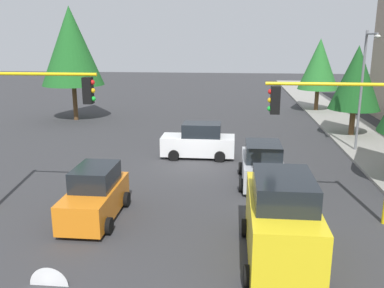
{
  "coord_description": "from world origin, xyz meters",
  "views": [
    {
      "loc": [
        20.58,
        1.89,
        6.6
      ],
      "look_at": [
        -0.27,
        -0.19,
        1.2
      ],
      "focal_mm": 38.73,
      "sensor_mm": 36.0,
      "label": 1
    }
  ],
  "objects_px": {
    "car_orange": "(95,195)",
    "car_silver": "(262,165)",
    "car_white": "(199,142)",
    "tree_roadside_mid": "(356,78)",
    "tree_roadside_far": "(319,64)",
    "tree_opposite_side": "(71,46)",
    "traffic_signal_near_right": "(30,113)",
    "street_lamp_curbside": "(364,79)",
    "delivery_van_yellow": "(281,221)",
    "traffic_signal_near_left": "(340,123)"
  },
  "relations": [
    {
      "from": "street_lamp_curbside",
      "to": "delivery_van_yellow",
      "type": "relative_size",
      "value": 1.46
    },
    {
      "from": "tree_roadside_far",
      "to": "tree_opposite_side",
      "type": "height_order",
      "value": "tree_opposite_side"
    },
    {
      "from": "street_lamp_curbside",
      "to": "tree_roadside_far",
      "type": "xyz_separation_m",
      "value": [
        -14.39,
        0.3,
        -0.07
      ]
    },
    {
      "from": "street_lamp_curbside",
      "to": "tree_roadside_mid",
      "type": "xyz_separation_m",
      "value": [
        -4.39,
        0.8,
        -0.34
      ]
    },
    {
      "from": "street_lamp_curbside",
      "to": "tree_opposite_side",
      "type": "distance_m",
      "value": 21.93
    },
    {
      "from": "car_silver",
      "to": "tree_opposite_side",
      "type": "bearing_deg",
      "value": -134.54
    },
    {
      "from": "tree_roadside_far",
      "to": "tree_roadside_mid",
      "type": "distance_m",
      "value": 10.02
    },
    {
      "from": "delivery_van_yellow",
      "to": "car_orange",
      "type": "height_order",
      "value": "delivery_van_yellow"
    },
    {
      "from": "car_white",
      "to": "tree_roadside_mid",
      "type": "bearing_deg",
      "value": 121.05
    },
    {
      "from": "tree_opposite_side",
      "to": "delivery_van_yellow",
      "type": "bearing_deg",
      "value": 34.44
    },
    {
      "from": "tree_roadside_far",
      "to": "car_white",
      "type": "bearing_deg",
      "value": -30.61
    },
    {
      "from": "car_silver",
      "to": "traffic_signal_near_left",
      "type": "bearing_deg",
      "value": 30.54
    },
    {
      "from": "street_lamp_curbside",
      "to": "car_white",
      "type": "height_order",
      "value": "street_lamp_curbside"
    },
    {
      "from": "traffic_signal_near_right",
      "to": "tree_roadside_mid",
      "type": "xyz_separation_m",
      "value": [
        -14.0,
        15.66,
        0.13
      ]
    },
    {
      "from": "car_orange",
      "to": "traffic_signal_near_right",
      "type": "bearing_deg",
      "value": -102.49
    },
    {
      "from": "tree_roadside_mid",
      "to": "street_lamp_curbside",
      "type": "bearing_deg",
      "value": -10.33
    },
    {
      "from": "traffic_signal_near_right",
      "to": "car_silver",
      "type": "bearing_deg",
      "value": 113.57
    },
    {
      "from": "traffic_signal_near_left",
      "to": "car_white",
      "type": "distance_m",
      "value": 10.16
    },
    {
      "from": "traffic_signal_near_right",
      "to": "tree_roadside_mid",
      "type": "bearing_deg",
      "value": 131.79
    },
    {
      "from": "tree_roadside_far",
      "to": "car_silver",
      "type": "height_order",
      "value": "tree_roadside_far"
    },
    {
      "from": "car_orange",
      "to": "car_silver",
      "type": "bearing_deg",
      "value": 124.76
    },
    {
      "from": "traffic_signal_near_right",
      "to": "tree_roadside_mid",
      "type": "height_order",
      "value": "tree_roadside_mid"
    },
    {
      "from": "street_lamp_curbside",
      "to": "traffic_signal_near_left",
      "type": "bearing_deg",
      "value": -20.42
    },
    {
      "from": "traffic_signal_near_left",
      "to": "car_silver",
      "type": "distance_m",
      "value": 5.35
    },
    {
      "from": "tree_roadside_mid",
      "to": "car_orange",
      "type": "height_order",
      "value": "tree_roadside_mid"
    },
    {
      "from": "tree_roadside_mid",
      "to": "car_silver",
      "type": "relative_size",
      "value": 1.54
    },
    {
      "from": "tree_roadside_far",
      "to": "car_orange",
      "type": "bearing_deg",
      "value": -27.23
    },
    {
      "from": "traffic_signal_near_left",
      "to": "street_lamp_curbside",
      "type": "xyz_separation_m",
      "value": [
        -9.61,
        3.58,
        0.64
      ]
    },
    {
      "from": "car_orange",
      "to": "tree_roadside_far",
      "type": "bearing_deg",
      "value": 152.77
    },
    {
      "from": "traffic_signal_near_right",
      "to": "tree_opposite_side",
      "type": "relative_size",
      "value": 0.61
    },
    {
      "from": "traffic_signal_near_right",
      "to": "tree_roadside_mid",
      "type": "distance_m",
      "value": 21.01
    },
    {
      "from": "traffic_signal_near_left",
      "to": "car_orange",
      "type": "bearing_deg",
      "value": -86.34
    },
    {
      "from": "traffic_signal_near_right",
      "to": "car_silver",
      "type": "distance_m",
      "value": 10.24
    },
    {
      "from": "traffic_signal_near_right",
      "to": "car_orange",
      "type": "relative_size",
      "value": 1.4
    },
    {
      "from": "street_lamp_curbside",
      "to": "car_white",
      "type": "bearing_deg",
      "value": -80.04
    },
    {
      "from": "tree_roadside_far",
      "to": "street_lamp_curbside",
      "type": "bearing_deg",
      "value": -1.19
    },
    {
      "from": "street_lamp_curbside",
      "to": "car_white",
      "type": "distance_m",
      "value": 9.93
    },
    {
      "from": "traffic_signal_near_right",
      "to": "street_lamp_curbside",
      "type": "height_order",
      "value": "street_lamp_curbside"
    },
    {
      "from": "tree_opposite_side",
      "to": "tree_roadside_mid",
      "type": "distance_m",
      "value": 21.46
    },
    {
      "from": "street_lamp_curbside",
      "to": "car_silver",
      "type": "height_order",
      "value": "street_lamp_curbside"
    },
    {
      "from": "street_lamp_curbside",
      "to": "tree_roadside_mid",
      "type": "height_order",
      "value": "street_lamp_curbside"
    },
    {
      "from": "delivery_van_yellow",
      "to": "car_orange",
      "type": "bearing_deg",
      "value": -110.5
    },
    {
      "from": "delivery_van_yellow",
      "to": "car_orange",
      "type": "distance_m",
      "value": 6.99
    },
    {
      "from": "car_silver",
      "to": "traffic_signal_near_right",
      "type": "bearing_deg",
      "value": -66.43
    },
    {
      "from": "tree_roadside_mid",
      "to": "delivery_van_yellow",
      "type": "distance_m",
      "value": 18.44
    },
    {
      "from": "street_lamp_curbside",
      "to": "delivery_van_yellow",
      "type": "bearing_deg",
      "value": -24.68
    },
    {
      "from": "tree_roadside_far",
      "to": "car_silver",
      "type": "bearing_deg",
      "value": -17.13
    },
    {
      "from": "traffic_signal_near_left",
      "to": "car_white",
      "type": "height_order",
      "value": "traffic_signal_near_left"
    },
    {
      "from": "tree_opposite_side",
      "to": "car_silver",
      "type": "relative_size",
      "value": 2.26
    },
    {
      "from": "traffic_signal_near_right",
      "to": "traffic_signal_near_left",
      "type": "distance_m",
      "value": 11.29
    }
  ]
}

